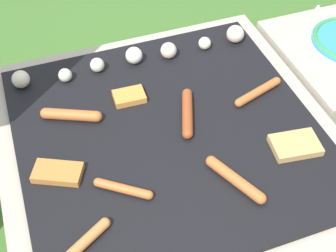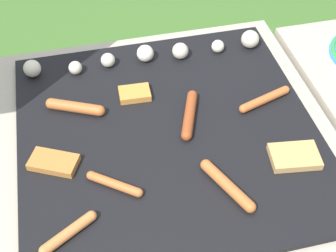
% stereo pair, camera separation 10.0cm
% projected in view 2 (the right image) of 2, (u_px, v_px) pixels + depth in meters
% --- Properties ---
extents(ground_plane, '(14.00, 14.00, 0.00)m').
position_uv_depth(ground_plane, '(168.00, 212.00, 1.58)').
color(ground_plane, '#3D6628').
extents(grill, '(0.92, 0.92, 0.41)m').
position_uv_depth(grill, '(168.00, 176.00, 1.43)').
color(grill, '#A89E8C').
rests_on(grill, ground_plane).
extents(sausage_front_left, '(0.13, 0.10, 0.02)m').
position_uv_depth(sausage_front_left, '(114.00, 184.00, 1.15)').
color(sausage_front_left, '#B7602D').
rests_on(sausage_front_left, grill).
extents(sausage_back_right, '(0.10, 0.17, 0.03)m').
position_uv_depth(sausage_back_right, '(227.00, 185.00, 1.14)').
color(sausage_back_right, '#B7602D').
rests_on(sausage_back_right, grill).
extents(sausage_back_left, '(0.09, 0.18, 0.03)m').
position_uv_depth(sausage_back_left, '(190.00, 115.00, 1.31)').
color(sausage_back_left, '#93421E').
rests_on(sausage_back_left, grill).
extents(sausage_mid_right, '(0.17, 0.07, 0.03)m').
position_uv_depth(sausage_mid_right, '(265.00, 99.00, 1.35)').
color(sausage_mid_right, '#B7602D').
rests_on(sausage_mid_right, grill).
extents(sausage_front_center, '(0.16, 0.09, 0.03)m').
position_uv_depth(sausage_front_center, '(75.00, 107.00, 1.32)').
color(sausage_front_center, '#B7602D').
rests_on(sausage_front_center, grill).
extents(sausage_front_right, '(0.14, 0.09, 0.03)m').
position_uv_depth(sausage_front_right, '(69.00, 233.00, 1.05)').
color(sausage_front_right, '#C6753D').
rests_on(sausage_front_right, grill).
extents(bread_slice_left, '(0.14, 0.10, 0.02)m').
position_uv_depth(bread_slice_left, '(295.00, 156.00, 1.21)').
color(bread_slice_left, tan).
rests_on(bread_slice_left, grill).
extents(bread_slice_right, '(0.09, 0.07, 0.02)m').
position_uv_depth(bread_slice_right, '(135.00, 94.00, 1.37)').
color(bread_slice_right, '#D18438').
rests_on(bread_slice_right, grill).
extents(bread_slice_center, '(0.14, 0.11, 0.02)m').
position_uv_depth(bread_slice_center, '(54.00, 162.00, 1.20)').
color(bread_slice_center, '#B27033').
rests_on(bread_slice_center, grill).
extents(mushroom_row, '(0.75, 0.07, 0.06)m').
position_uv_depth(mushroom_row, '(153.00, 53.00, 1.47)').
color(mushroom_row, beige).
rests_on(mushroom_row, grill).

